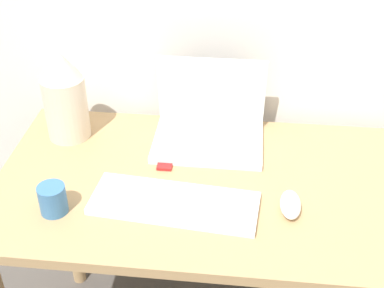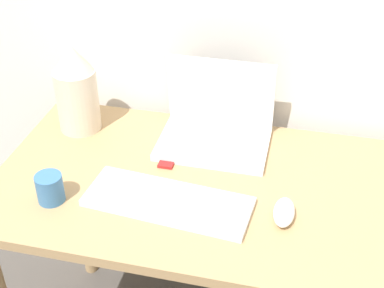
{
  "view_description": "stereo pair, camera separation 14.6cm",
  "coord_description": "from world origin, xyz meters",
  "px_view_note": "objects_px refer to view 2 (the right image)",
  "views": [
    {
      "loc": [
        0.1,
        -0.83,
        1.71
      ],
      "look_at": [
        -0.03,
        0.37,
        0.88
      ],
      "focal_mm": 50.0,
      "sensor_mm": 36.0,
      "label": 1
    },
    {
      "loc": [
        0.24,
        -0.8,
        1.71
      ],
      "look_at": [
        -0.03,
        0.37,
        0.88
      ],
      "focal_mm": 50.0,
      "sensor_mm": 36.0,
      "label": 2
    }
  ],
  "objects_px": {
    "laptop": "(215,125)",
    "vase": "(76,89)",
    "mouse": "(284,212)",
    "mp3_player": "(167,162)",
    "keyboard": "(168,201)",
    "mug": "(50,188)"
  },
  "relations": [
    {
      "from": "laptop",
      "to": "mp3_player",
      "type": "height_order",
      "value": "laptop"
    },
    {
      "from": "laptop",
      "to": "mug",
      "type": "height_order",
      "value": "laptop"
    },
    {
      "from": "mouse",
      "to": "mp3_player",
      "type": "height_order",
      "value": "mouse"
    },
    {
      "from": "keyboard",
      "to": "mouse",
      "type": "relative_size",
      "value": 4.09
    },
    {
      "from": "laptop",
      "to": "mp3_player",
      "type": "distance_m",
      "value": 0.19
    },
    {
      "from": "mug",
      "to": "vase",
      "type": "bearing_deg",
      "value": 100.58
    },
    {
      "from": "laptop",
      "to": "keyboard",
      "type": "xyz_separation_m",
      "value": [
        -0.06,
        -0.32,
        -0.04
      ]
    },
    {
      "from": "keyboard",
      "to": "mug",
      "type": "xyz_separation_m",
      "value": [
        -0.31,
        -0.05,
        0.03
      ]
    },
    {
      "from": "mouse",
      "to": "mug",
      "type": "relative_size",
      "value": 1.39
    },
    {
      "from": "mug",
      "to": "laptop",
      "type": "bearing_deg",
      "value": 45.88
    },
    {
      "from": "mug",
      "to": "mp3_player",
      "type": "bearing_deg",
      "value": 41.97
    },
    {
      "from": "laptop",
      "to": "vase",
      "type": "xyz_separation_m",
      "value": [
        -0.43,
        -0.02,
        0.08
      ]
    },
    {
      "from": "mouse",
      "to": "mp3_player",
      "type": "distance_m",
      "value": 0.39
    },
    {
      "from": "laptop",
      "to": "vase",
      "type": "distance_m",
      "value": 0.44
    },
    {
      "from": "mouse",
      "to": "laptop",
      "type": "bearing_deg",
      "value": 127.96
    },
    {
      "from": "keyboard",
      "to": "mp3_player",
      "type": "bearing_deg",
      "value": 106.22
    },
    {
      "from": "laptop",
      "to": "mouse",
      "type": "distance_m",
      "value": 0.39
    },
    {
      "from": "vase",
      "to": "keyboard",
      "type": "bearing_deg",
      "value": -38.9
    },
    {
      "from": "vase",
      "to": "mug",
      "type": "bearing_deg",
      "value": -79.42
    },
    {
      "from": "mp3_player",
      "to": "vase",
      "type": "bearing_deg",
      "value": 158.84
    },
    {
      "from": "laptop",
      "to": "mouse",
      "type": "xyz_separation_m",
      "value": [
        0.24,
        -0.31,
        -0.04
      ]
    },
    {
      "from": "laptop",
      "to": "mug",
      "type": "distance_m",
      "value": 0.53
    }
  ]
}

